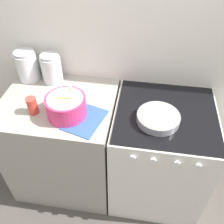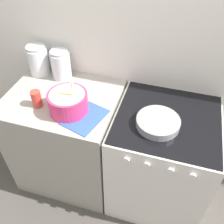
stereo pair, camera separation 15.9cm
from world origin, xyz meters
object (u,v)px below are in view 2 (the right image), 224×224
object	(u,v)px
stove	(159,160)
baking_pan	(158,122)
storage_jar_left	(39,62)
mixing_bowl	(68,101)
tin_can	(37,99)
storage_jar_middle	(61,66)

from	to	relation	value
stove	baking_pan	distance (m)	0.49
baking_pan	storage_jar_left	bearing A→B (deg)	162.09
stove	storage_jar_left	distance (m)	1.21
stove	storage_jar_left	xyz separation A→B (m)	(-1.05, 0.23, 0.55)
storage_jar_left	baking_pan	bearing A→B (deg)	-17.91
mixing_bowl	tin_can	distance (m)	0.23
mixing_bowl	baking_pan	bearing A→B (deg)	3.12
mixing_bowl	storage_jar_middle	world-z (taller)	mixing_bowl
baking_pan	storage_jar_middle	size ratio (longest dim) A/B	1.23
storage_jar_left	tin_can	world-z (taller)	storage_jar_left
stove	mixing_bowl	distance (m)	0.85
tin_can	storage_jar_left	bearing A→B (deg)	116.06
mixing_bowl	baking_pan	world-z (taller)	mixing_bowl
tin_can	baking_pan	bearing A→B (deg)	3.28
storage_jar_left	storage_jar_middle	size ratio (longest dim) A/B	1.04
stove	baking_pan	size ratio (longest dim) A/B	3.31
stove	tin_can	xyz separation A→B (m)	(-0.87, -0.13, 0.51)
stove	baking_pan	bearing A→B (deg)	-123.39
baking_pan	storage_jar_middle	bearing A→B (deg)	158.18
baking_pan	tin_can	size ratio (longest dim) A/B	2.31
stove	storage_jar_middle	xyz separation A→B (m)	(-0.86, 0.23, 0.55)
mixing_bowl	storage_jar_middle	bearing A→B (deg)	121.11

